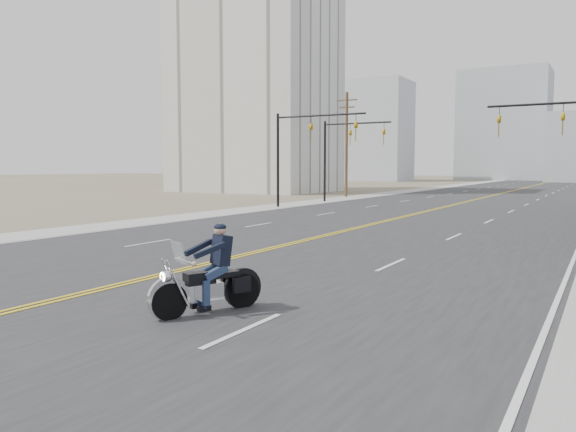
# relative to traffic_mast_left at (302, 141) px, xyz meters

# --- Properties ---
(road) EXTENTS (20.00, 200.00, 0.01)m
(road) POSITION_rel_traffic_mast_left_xyz_m (8.98, 38.00, -4.93)
(road) COLOR #303033
(road) RESTS_ON ground
(sidewalk_left) EXTENTS (3.00, 200.00, 0.01)m
(sidewalk_left) POSITION_rel_traffic_mast_left_xyz_m (-2.52, 38.00, -4.93)
(sidewalk_left) COLOR #A5A5A0
(sidewalk_left) RESTS_ON ground
(traffic_mast_left) EXTENTS (7.10, 0.26, 7.00)m
(traffic_mast_left) POSITION_rel_traffic_mast_left_xyz_m (0.00, 0.00, 0.00)
(traffic_mast_left) COLOR black
(traffic_mast_left) RESTS_ON ground
(traffic_mast_far) EXTENTS (6.10, 0.26, 7.00)m
(traffic_mast_far) POSITION_rel_traffic_mast_left_xyz_m (-0.33, 8.00, -0.06)
(traffic_mast_far) COLOR black
(traffic_mast_far) RESTS_ON ground
(utility_pole_left) EXTENTS (2.20, 0.30, 10.50)m
(utility_pole_left) POSITION_rel_traffic_mast_left_xyz_m (-3.52, 16.00, 0.54)
(utility_pole_left) COLOR brown
(utility_pole_left) RESTS_ON ground
(apartment_block) EXTENTS (18.00, 14.00, 30.00)m
(apartment_block) POSITION_rel_traffic_mast_left_xyz_m (-19.02, 23.00, 10.06)
(apartment_block) COLOR silver
(apartment_block) RESTS_ON ground
(haze_bldg_a) EXTENTS (14.00, 12.00, 22.00)m
(haze_bldg_a) POSITION_rel_traffic_mast_left_xyz_m (-26.02, 83.00, 6.06)
(haze_bldg_a) COLOR #B7BCC6
(haze_bldg_a) RESTS_ON ground
(haze_bldg_d) EXTENTS (20.00, 15.00, 26.00)m
(haze_bldg_d) POSITION_rel_traffic_mast_left_xyz_m (-3.02, 108.00, 8.06)
(haze_bldg_d) COLOR #ADB2B7
(haze_bldg_d) RESTS_ON ground
(haze_bldg_f) EXTENTS (12.00, 12.00, 16.00)m
(haze_bldg_f) POSITION_rel_traffic_mast_left_xyz_m (-41.02, 98.00, 3.06)
(haze_bldg_f) COLOR #ADB2B7
(haze_bldg_f) RESTS_ON ground
(motorcyclist) EXTENTS (1.90, 2.57, 1.85)m
(motorcyclist) POSITION_rel_traffic_mast_left_xyz_m (12.62, -27.33, -4.01)
(motorcyclist) COLOR black
(motorcyclist) RESTS_ON ground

